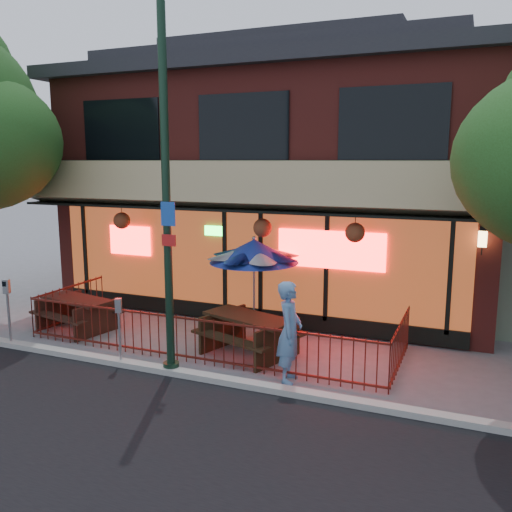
{
  "coord_description": "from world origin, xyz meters",
  "views": [
    {
      "loc": [
        5.53,
        -9.25,
        4.2
      ],
      "look_at": [
        0.84,
        2.0,
        2.03
      ],
      "focal_mm": 38.0,
      "sensor_mm": 36.0,
      "label": 1
    }
  ],
  "objects_px": {
    "pedestrian": "(290,332)",
    "parking_meter_far": "(8,301)",
    "parking_meter_near": "(119,320)",
    "picnic_table_right": "(249,329)",
    "picnic_table_left": "(78,309)",
    "street_light": "(167,216)",
    "patio_umbrella": "(254,251)"
  },
  "relations": [
    {
      "from": "parking_meter_near",
      "to": "parking_meter_far",
      "type": "bearing_deg",
      "value": -180.0
    },
    {
      "from": "patio_umbrella",
      "to": "parking_meter_near",
      "type": "xyz_separation_m",
      "value": [
        -1.79,
        -2.88,
        -1.11
      ]
    },
    {
      "from": "parking_meter_near",
      "to": "picnic_table_right",
      "type": "bearing_deg",
      "value": 36.04
    },
    {
      "from": "picnic_table_right",
      "to": "parking_meter_far",
      "type": "height_order",
      "value": "parking_meter_far"
    },
    {
      "from": "picnic_table_left",
      "to": "patio_umbrella",
      "type": "bearing_deg",
      "value": 17.28
    },
    {
      "from": "pedestrian",
      "to": "parking_meter_near",
      "type": "xyz_separation_m",
      "value": [
        -3.49,
        -0.58,
        -0.02
      ]
    },
    {
      "from": "picnic_table_left",
      "to": "pedestrian",
      "type": "height_order",
      "value": "pedestrian"
    },
    {
      "from": "picnic_table_right",
      "to": "patio_umbrella",
      "type": "bearing_deg",
      "value": 108.23
    },
    {
      "from": "pedestrian",
      "to": "parking_meter_far",
      "type": "distance_m",
      "value": 6.55
    },
    {
      "from": "street_light",
      "to": "parking_meter_near",
      "type": "relative_size",
      "value": 4.92
    },
    {
      "from": "street_light",
      "to": "parking_meter_near",
      "type": "height_order",
      "value": "street_light"
    },
    {
      "from": "patio_umbrella",
      "to": "parking_meter_near",
      "type": "height_order",
      "value": "patio_umbrella"
    },
    {
      "from": "street_light",
      "to": "picnic_table_left",
      "type": "xyz_separation_m",
      "value": [
        -3.6,
        1.49,
        -2.61
      ]
    },
    {
      "from": "parking_meter_near",
      "to": "parking_meter_far",
      "type": "height_order",
      "value": "parking_meter_far"
    },
    {
      "from": "picnic_table_left",
      "to": "pedestrian",
      "type": "distance_m",
      "value": 6.03
    },
    {
      "from": "street_light",
      "to": "picnic_table_left",
      "type": "relative_size",
      "value": 3.23
    },
    {
      "from": "street_light",
      "to": "picnic_table_right",
      "type": "relative_size",
      "value": 2.89
    },
    {
      "from": "patio_umbrella",
      "to": "pedestrian",
      "type": "distance_m",
      "value": 3.06
    },
    {
      "from": "parking_meter_far",
      "to": "patio_umbrella",
      "type": "bearing_deg",
      "value": 30.82
    },
    {
      "from": "picnic_table_left",
      "to": "parking_meter_far",
      "type": "relative_size",
      "value": 1.39
    },
    {
      "from": "picnic_table_left",
      "to": "street_light",
      "type": "bearing_deg",
      "value": -22.44
    },
    {
      "from": "street_light",
      "to": "patio_umbrella",
      "type": "relative_size",
      "value": 2.88
    },
    {
      "from": "picnic_table_right",
      "to": "parking_meter_near",
      "type": "height_order",
      "value": "parking_meter_near"
    },
    {
      "from": "pedestrian",
      "to": "parking_meter_far",
      "type": "height_order",
      "value": "pedestrian"
    },
    {
      "from": "picnic_table_left",
      "to": "parking_meter_far",
      "type": "xyz_separation_m",
      "value": [
        -0.6,
        -1.57,
        0.52
      ]
    },
    {
      "from": "picnic_table_right",
      "to": "parking_meter_near",
      "type": "bearing_deg",
      "value": -143.96
    },
    {
      "from": "street_light",
      "to": "picnic_table_right",
      "type": "xyz_separation_m",
      "value": [
        1.04,
        1.53,
        -2.58
      ]
    },
    {
      "from": "patio_umbrella",
      "to": "parking_meter_far",
      "type": "bearing_deg",
      "value": -149.18
    },
    {
      "from": "picnic_table_right",
      "to": "pedestrian",
      "type": "bearing_deg",
      "value": -38.72
    },
    {
      "from": "parking_meter_far",
      "to": "pedestrian",
      "type": "bearing_deg",
      "value": 5.08
    },
    {
      "from": "patio_umbrella",
      "to": "parking_meter_far",
      "type": "xyz_separation_m",
      "value": [
        -4.83,
        -2.88,
        -1.02
      ]
    },
    {
      "from": "parking_meter_near",
      "to": "parking_meter_far",
      "type": "distance_m",
      "value": 3.04
    }
  ]
}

